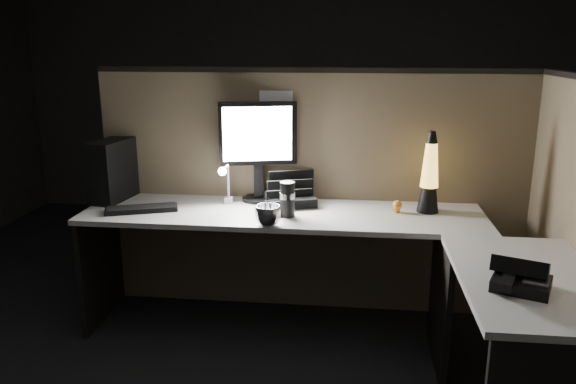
# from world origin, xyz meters

# --- Properties ---
(room_shell) EXTENTS (6.00, 6.00, 6.00)m
(room_shell) POSITION_xyz_m (0.00, 0.00, 1.62)
(room_shell) COLOR silver
(room_shell) RESTS_ON ground
(partition_back) EXTENTS (2.66, 0.06, 1.50)m
(partition_back) POSITION_xyz_m (0.00, 0.93, 0.75)
(partition_back) COLOR brown
(partition_back) RESTS_ON ground
(desk) EXTENTS (2.60, 1.60, 0.73)m
(desk) POSITION_xyz_m (0.18, 0.25, 0.58)
(desk) COLOR #AFADA5
(desk) RESTS_ON ground
(pc_tower) EXTENTS (0.21, 0.37, 0.37)m
(pc_tower) POSITION_xyz_m (-1.22, 0.75, 0.92)
(pc_tower) COLOR black
(pc_tower) RESTS_ON desk
(monitor) EXTENTS (0.46, 0.20, 0.60)m
(monitor) POSITION_xyz_m (-0.33, 0.84, 1.09)
(monitor) COLOR black
(monitor) RESTS_ON desk
(keyboard) EXTENTS (0.43, 0.27, 0.02)m
(keyboard) POSITION_xyz_m (-0.96, 0.52, 0.74)
(keyboard) COLOR black
(keyboard) RESTS_ON desk
(mouse) EXTENTS (0.09, 0.07, 0.03)m
(mouse) POSITION_xyz_m (-0.17, 0.51, 0.75)
(mouse) COLOR black
(mouse) RESTS_ON desk
(clip_lamp) EXTENTS (0.05, 0.20, 0.25)m
(clip_lamp) POSITION_xyz_m (-0.50, 0.68, 0.88)
(clip_lamp) COLOR white
(clip_lamp) RESTS_ON desk
(organizer) EXTENTS (0.35, 0.33, 0.21)m
(organizer) POSITION_xyz_m (-0.13, 0.77, 0.78)
(organizer) COLOR black
(organizer) RESTS_ON desk
(lava_lamp) EXTENTS (0.13, 0.13, 0.47)m
(lava_lamp) POSITION_xyz_m (0.68, 0.70, 0.92)
(lava_lamp) COLOR black
(lava_lamp) RESTS_ON desk
(travel_mug) EXTENTS (0.09, 0.09, 0.20)m
(travel_mug) POSITION_xyz_m (-0.11, 0.52, 0.83)
(travel_mug) COLOR black
(travel_mug) RESTS_ON desk
(steel_mug) EXTENTS (0.15, 0.15, 0.11)m
(steel_mug) POSITION_xyz_m (-0.20, 0.34, 0.79)
(steel_mug) COLOR silver
(steel_mug) RESTS_ON desk
(figurine) EXTENTS (0.05, 0.05, 0.05)m
(figurine) POSITION_xyz_m (0.50, 0.66, 0.78)
(figurine) COLOR orange
(figurine) RESTS_ON desk
(pinned_paper) EXTENTS (0.20, 0.00, 0.29)m
(pinned_paper) POSITION_xyz_m (-0.22, 0.90, 1.25)
(pinned_paper) COLOR white
(pinned_paper) RESTS_ON partition_back
(desk_phone) EXTENTS (0.27, 0.26, 0.13)m
(desk_phone) POSITION_xyz_m (0.91, -0.32, 0.78)
(desk_phone) COLOR black
(desk_phone) RESTS_ON desk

